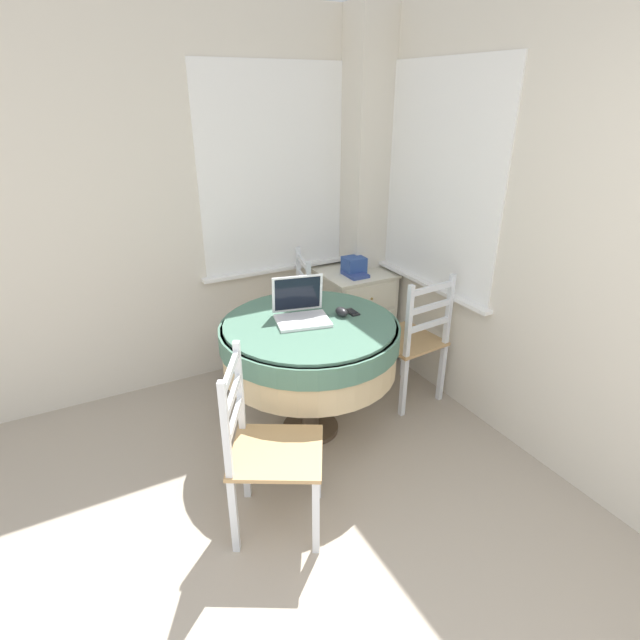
{
  "coord_description": "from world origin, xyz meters",
  "views": [
    {
      "loc": [
        -0.23,
        -0.31,
        2.0
      ],
      "look_at": [
        1.12,
        2.21,
        0.69
      ],
      "focal_mm": 28.0,
      "sensor_mm": 36.0,
      "label": 1
    }
  ],
  "objects_px": {
    "computer_mouse": "(342,312)",
    "book_on_cabinet": "(355,274)",
    "corner_cabinet": "(354,315)",
    "storage_box": "(354,265)",
    "cell_phone": "(352,312)",
    "dining_chair_near_right_window": "(411,341)",
    "laptop": "(301,311)",
    "round_dining_table": "(310,343)",
    "dining_chair_near_back_window": "(285,318)",
    "dining_chair_camera_near": "(267,450)"
  },
  "relations": [
    {
      "from": "dining_chair_camera_near",
      "to": "computer_mouse",
      "type": "bearing_deg",
      "value": 37.76
    },
    {
      "from": "laptop",
      "to": "dining_chair_near_right_window",
      "type": "bearing_deg",
      "value": -3.51
    },
    {
      "from": "corner_cabinet",
      "to": "storage_box",
      "type": "height_order",
      "value": "storage_box"
    },
    {
      "from": "book_on_cabinet",
      "to": "dining_chair_camera_near",
      "type": "bearing_deg",
      "value": -135.21
    },
    {
      "from": "computer_mouse",
      "to": "book_on_cabinet",
      "type": "height_order",
      "value": "computer_mouse"
    },
    {
      "from": "round_dining_table",
      "to": "dining_chair_camera_near",
      "type": "relative_size",
      "value": 1.14
    },
    {
      "from": "cell_phone",
      "to": "dining_chair_near_right_window",
      "type": "height_order",
      "value": "dining_chair_near_right_window"
    },
    {
      "from": "dining_chair_camera_near",
      "to": "laptop",
      "type": "bearing_deg",
      "value": 52.09
    },
    {
      "from": "laptop",
      "to": "dining_chair_camera_near",
      "type": "distance_m",
      "value": 0.9
    },
    {
      "from": "cell_phone",
      "to": "dining_chair_near_back_window",
      "type": "relative_size",
      "value": 0.11
    },
    {
      "from": "dining_chair_near_right_window",
      "to": "book_on_cabinet",
      "type": "relative_size",
      "value": 4.78
    },
    {
      "from": "storage_box",
      "to": "book_on_cabinet",
      "type": "xyz_separation_m",
      "value": [
        -0.02,
        -0.05,
        -0.05
      ]
    },
    {
      "from": "dining_chair_camera_near",
      "to": "storage_box",
      "type": "xyz_separation_m",
      "value": [
        1.27,
        1.3,
        0.34
      ]
    },
    {
      "from": "cell_phone",
      "to": "dining_chair_near_right_window",
      "type": "relative_size",
      "value": 0.11
    },
    {
      "from": "round_dining_table",
      "to": "corner_cabinet",
      "type": "distance_m",
      "value": 1.09
    },
    {
      "from": "dining_chair_camera_near",
      "to": "book_on_cabinet",
      "type": "distance_m",
      "value": 1.79
    },
    {
      "from": "cell_phone",
      "to": "dining_chair_near_back_window",
      "type": "distance_m",
      "value": 0.84
    },
    {
      "from": "round_dining_table",
      "to": "computer_mouse",
      "type": "relative_size",
      "value": 10.59
    },
    {
      "from": "dining_chair_near_right_window",
      "to": "laptop",
      "type": "bearing_deg",
      "value": 176.49
    },
    {
      "from": "dining_chair_near_back_window",
      "to": "storage_box",
      "type": "height_order",
      "value": "dining_chair_near_back_window"
    },
    {
      "from": "computer_mouse",
      "to": "cell_phone",
      "type": "distance_m",
      "value": 0.08
    },
    {
      "from": "computer_mouse",
      "to": "dining_chair_near_back_window",
      "type": "distance_m",
      "value": 0.84
    },
    {
      "from": "round_dining_table",
      "to": "dining_chair_near_right_window",
      "type": "bearing_deg",
      "value": 0.69
    },
    {
      "from": "round_dining_table",
      "to": "dining_chair_near_right_window",
      "type": "xyz_separation_m",
      "value": [
        0.78,
        0.01,
        -0.18
      ]
    },
    {
      "from": "computer_mouse",
      "to": "laptop",
      "type": "bearing_deg",
      "value": 163.19
    },
    {
      "from": "laptop",
      "to": "cell_phone",
      "type": "height_order",
      "value": "laptop"
    },
    {
      "from": "laptop",
      "to": "computer_mouse",
      "type": "distance_m",
      "value": 0.25
    },
    {
      "from": "laptop",
      "to": "dining_chair_near_back_window",
      "type": "xyz_separation_m",
      "value": [
        0.21,
        0.7,
        -0.37
      ]
    },
    {
      "from": "cell_phone",
      "to": "dining_chair_near_right_window",
      "type": "bearing_deg",
      "value": 1.83
    },
    {
      "from": "book_on_cabinet",
      "to": "laptop",
      "type": "bearing_deg",
      "value": -141.46
    },
    {
      "from": "round_dining_table",
      "to": "cell_phone",
      "type": "relative_size",
      "value": 9.92
    },
    {
      "from": "storage_box",
      "to": "cell_phone",
      "type": "bearing_deg",
      "value": -122.36
    },
    {
      "from": "dining_chair_near_back_window",
      "to": "storage_box",
      "type": "bearing_deg",
      "value": -4.93
    },
    {
      "from": "computer_mouse",
      "to": "storage_box",
      "type": "xyz_separation_m",
      "value": [
        0.53,
        0.72,
        -0.0
      ]
    },
    {
      "from": "laptop",
      "to": "dining_chair_near_back_window",
      "type": "height_order",
      "value": "laptop"
    },
    {
      "from": "round_dining_table",
      "to": "dining_chair_camera_near",
      "type": "height_order",
      "value": "dining_chair_camera_near"
    },
    {
      "from": "computer_mouse",
      "to": "dining_chair_near_right_window",
      "type": "bearing_deg",
      "value": 2.23
    },
    {
      "from": "dining_chair_near_right_window",
      "to": "round_dining_table",
      "type": "bearing_deg",
      "value": -179.31
    },
    {
      "from": "computer_mouse",
      "to": "storage_box",
      "type": "distance_m",
      "value": 0.9
    },
    {
      "from": "cell_phone",
      "to": "corner_cabinet",
      "type": "distance_m",
      "value": 0.97
    },
    {
      "from": "dining_chair_near_right_window",
      "to": "corner_cabinet",
      "type": "bearing_deg",
      "value": 91.14
    },
    {
      "from": "cell_phone",
      "to": "dining_chair_camera_near",
      "type": "xyz_separation_m",
      "value": [
        -0.82,
        -0.58,
        -0.32
      ]
    },
    {
      "from": "round_dining_table",
      "to": "computer_mouse",
      "type": "height_order",
      "value": "computer_mouse"
    },
    {
      "from": "book_on_cabinet",
      "to": "dining_chair_near_right_window",
      "type": "bearing_deg",
      "value": -84.46
    },
    {
      "from": "laptop",
      "to": "corner_cabinet",
      "type": "distance_m",
      "value": 1.14
    },
    {
      "from": "computer_mouse",
      "to": "cell_phone",
      "type": "xyz_separation_m",
      "value": [
        0.08,
        0.01,
        -0.02
      ]
    },
    {
      "from": "laptop",
      "to": "cell_phone",
      "type": "relative_size",
      "value": 3.31
    },
    {
      "from": "storage_box",
      "to": "dining_chair_camera_near",
      "type": "bearing_deg",
      "value": -134.47
    },
    {
      "from": "dining_chair_near_back_window",
      "to": "dining_chair_near_right_window",
      "type": "bearing_deg",
      "value": -51.06
    },
    {
      "from": "storage_box",
      "to": "computer_mouse",
      "type": "bearing_deg",
      "value": -126.35
    }
  ]
}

